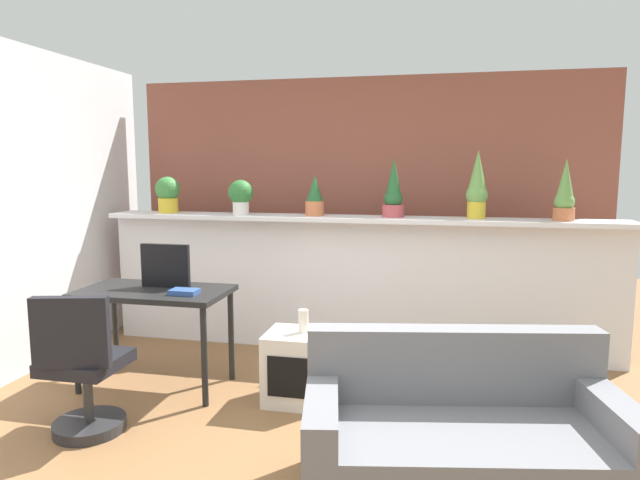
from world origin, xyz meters
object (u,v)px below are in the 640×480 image
object	(u,v)px
potted_plant_3	(393,193)
book_on_desk	(184,292)
potted_plant_1	(241,195)
couch	(462,443)
potted_plant_0	(168,194)
potted_plant_2	(315,197)
potted_plant_4	(477,187)
tv_monitor	(165,266)
desk	(154,300)
side_cube_shelf	(295,367)
vase_on_shelf	(303,321)
office_chair	(83,375)
potted_plant_5	(565,194)

from	to	relation	value
potted_plant_3	book_on_desk	size ratio (longest dim) A/B	2.59
potted_plant_1	couch	distance (m)	3.01
potted_plant_0	potted_plant_2	xyz separation A→B (m)	(1.42, -0.02, -0.01)
potted_plant_4	tv_monitor	distance (m)	2.60
desk	side_cube_shelf	world-z (taller)	desk
couch	potted_plant_2	bearing A→B (deg)	120.60
potted_plant_1	side_cube_shelf	world-z (taller)	potted_plant_1
side_cube_shelf	potted_plant_0	bearing A→B (deg)	142.89
potted_plant_1	vase_on_shelf	bearing A→B (deg)	-52.20
office_chair	side_cube_shelf	world-z (taller)	office_chair
potted_plant_2	potted_plant_5	xyz separation A→B (m)	(2.06, -0.01, 0.05)
potted_plant_4	vase_on_shelf	bearing A→B (deg)	-136.10
potted_plant_3	potted_plant_2	bearing A→B (deg)	-178.25
potted_plant_0	vase_on_shelf	size ratio (longest dim) A/B	2.09
couch	tv_monitor	bearing A→B (deg)	154.14
office_chair	vase_on_shelf	xyz separation A→B (m)	(1.19, 0.78, 0.19)
side_cube_shelf	vase_on_shelf	xyz separation A→B (m)	(0.06, 0.02, 0.33)
tv_monitor	book_on_desk	size ratio (longest dim) A/B	1.94
couch	potted_plant_1	bearing A→B (deg)	132.98
potted_plant_0	couch	bearing A→B (deg)	-38.23
potted_plant_2	tv_monitor	distance (m)	1.46
potted_plant_4	couch	size ratio (longest dim) A/B	0.34
potted_plant_3	potted_plant_5	world-z (taller)	potted_plant_3
potted_plant_1	couch	world-z (taller)	potted_plant_1
potted_plant_2	desk	xyz separation A→B (m)	(-0.97, -1.12, -0.72)
potted_plant_1	office_chair	xyz separation A→B (m)	(-0.34, -1.89, -1.00)
potted_plant_2	vase_on_shelf	xyz separation A→B (m)	(0.18, -1.13, -0.80)
potted_plant_3	tv_monitor	bearing A→B (deg)	-146.62
potted_plant_3	potted_plant_5	distance (m)	1.37
desk	potted_plant_5	bearing A→B (deg)	20.03
desk	couch	world-z (taller)	couch
potted_plant_0	potted_plant_3	bearing A→B (deg)	0.16
potted_plant_4	book_on_desk	distance (m)	2.52
potted_plant_1	desk	world-z (taller)	potted_plant_1
vase_on_shelf	couch	bearing A→B (deg)	-41.87
potted_plant_1	potted_plant_5	xyz separation A→B (m)	(2.75, 0.01, 0.04)
potted_plant_0	side_cube_shelf	size ratio (longest dim) A/B	0.68
potted_plant_0	tv_monitor	size ratio (longest dim) A/B	0.89
potted_plant_2	potted_plant_5	world-z (taller)	potted_plant_5
couch	potted_plant_3	bearing A→B (deg)	104.28
potted_plant_4	tv_monitor	size ratio (longest dim) A/B	1.49
potted_plant_5	office_chair	size ratio (longest dim) A/B	0.55
couch	vase_on_shelf	bearing A→B (deg)	138.13
potted_plant_3	tv_monitor	size ratio (longest dim) A/B	1.34
potted_plant_2	book_on_desk	bearing A→B (deg)	-118.97
side_cube_shelf	potted_plant_3	bearing A→B (deg)	63.93
desk	book_on_desk	distance (m)	0.33
vase_on_shelf	book_on_desk	size ratio (longest dim) A/B	0.83
potted_plant_3	potted_plant_4	size ratio (longest dim) A/B	0.89
potted_plant_3	book_on_desk	distance (m)	1.96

